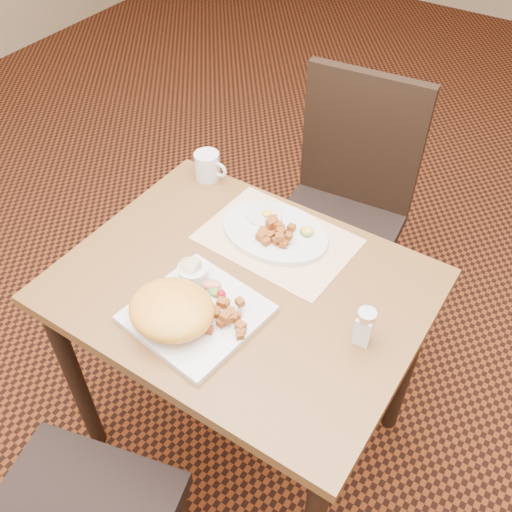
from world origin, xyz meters
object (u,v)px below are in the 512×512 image
object	(u,v)px
salt_shaker	(365,326)
chair_far	(344,200)
plate_square	(197,314)
coffee_mug	(208,166)
plate_oval	(275,232)
table	(242,311)

from	to	relation	value
salt_shaker	chair_far	bearing A→B (deg)	118.18
plate_square	coffee_mug	bearing A→B (deg)	123.63
chair_far	coffee_mug	xyz separation A→B (m)	(-0.30, -0.37, 0.25)
coffee_mug	plate_oval	bearing A→B (deg)	-19.70
chair_far	plate_square	xyz separation A→B (m)	(0.00, -0.83, 0.22)
chair_far	plate_square	size ratio (longest dim) A/B	3.46
chair_far	plate_oval	distance (m)	0.53
plate_oval	plate_square	bearing A→B (deg)	-90.94
table	plate_oval	size ratio (longest dim) A/B	2.96
plate_square	salt_shaker	size ratio (longest dim) A/B	2.80
table	chair_far	world-z (taller)	chair_far
plate_square	plate_oval	size ratio (longest dim) A/B	0.92
chair_far	salt_shaker	distance (m)	0.81
table	salt_shaker	size ratio (longest dim) A/B	9.00
plate_square	plate_oval	xyz separation A→B (m)	(0.01, 0.35, 0.00)
plate_oval	salt_shaker	distance (m)	0.41
plate_oval	salt_shaker	xyz separation A→B (m)	(0.36, -0.19, 0.04)
chair_far	salt_shaker	size ratio (longest dim) A/B	9.70
chair_far	salt_shaker	world-z (taller)	chair_far
salt_shaker	table	bearing A→B (deg)	-179.28
table	coffee_mug	world-z (taller)	coffee_mug
table	plate_oval	xyz separation A→B (m)	(-0.02, 0.20, 0.12)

